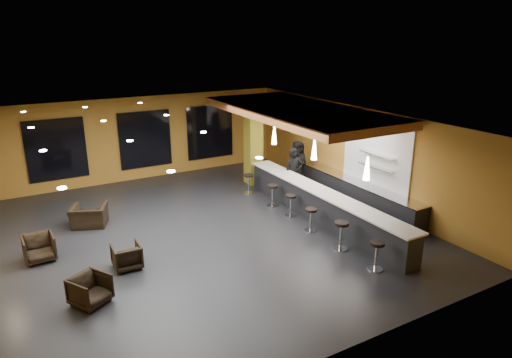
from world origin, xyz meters
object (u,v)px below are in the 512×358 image
column (253,142)px  armchair_a (90,290)px  bar_stool_1 (341,232)px  armchair_c (39,248)px  bar_stool_0 (377,252)px  pendant_1 (314,149)px  armchair_d (89,216)px  staff_c (298,163)px  bar_stool_4 (273,193)px  pendant_2 (274,135)px  bar_stool_5 (249,181)px  pendant_0 (367,168)px  bar_stool_3 (291,203)px  armchair_b (127,256)px  bar_stool_2 (311,217)px  staff_b (296,171)px  staff_a (294,172)px  prep_counter (356,194)px  bar_counter (321,206)px

column → armchair_a: size_ratio=4.45×
armchair_a → bar_stool_1: size_ratio=0.92×
armchair_c → bar_stool_0: bearing=-35.5°
pendant_1 → column: bearing=90.0°
armchair_d → staff_c: bearing=-156.1°
armchair_d → bar_stool_4: 6.29m
pendant_1 → bar_stool_4: 2.42m
pendant_1 → bar_stool_0: 4.39m
pendant_2 → bar_stool_5: (-0.81, 0.54, -1.86)m
pendant_0 → armchair_a: size_ratio=0.89×
pendant_2 → staff_c: size_ratio=0.38×
bar_stool_1 → bar_stool_3: bearing=87.0°
armchair_b → pendant_2: bearing=-153.4°
armchair_d → bar_stool_4: bearing=-170.2°
bar_stool_5 → bar_stool_2: bearing=-90.2°
armchair_b → armchair_d: size_ratio=0.68×
pendant_2 → staff_b: size_ratio=0.43×
pendant_0 → staff_a: size_ratio=0.37×
bar_stool_0 → bar_stool_2: (-0.04, 2.87, -0.03)m
staff_b → armchair_c: size_ratio=2.02×
staff_b → bar_stool_2: staff_b is taller
bar_stool_2 → staff_b: bearing=62.7°
staff_b → armchair_d: staff_b is taller
pendant_2 → staff_a: (0.55, -0.56, -1.41)m
staff_b → bar_stool_4: size_ratio=2.03×
staff_b → bar_stool_0: (-1.75, -6.33, -0.30)m
column → bar_stool_2: column is taller
column → armchair_b: (-6.50, -4.60, -1.41)m
bar_stool_1 → bar_stool_5: size_ratio=1.12×
bar_stool_0 → bar_stool_3: bearing=88.5°
pendant_1 → bar_stool_5: 3.65m
pendant_2 → staff_a: bearing=-45.4°
bar_stool_1 → bar_stool_5: (0.02, 5.55, -0.06)m
armchair_a → bar_stool_2: size_ratio=1.03×
prep_counter → armchair_d: prep_counter is taller
pendant_0 → staff_c: size_ratio=0.38×
pendant_1 → bar_stool_5: (-0.81, 3.04, -1.86)m
bar_stool_0 → bar_stool_2: bearing=90.8°
prep_counter → armchair_a: bearing=-169.6°
pendant_2 → armchair_c: size_ratio=0.86×
bar_stool_1 → bar_stool_2: bearing=90.0°
bar_counter → armchair_d: bearing=153.9°
pendant_0 → armchair_b: size_ratio=0.94×
bar_stool_4 → column: bearing=74.8°
prep_counter → bar_stool_2: (-2.82, -1.04, 0.06)m
armchair_b → bar_counter: bearing=-178.2°
staff_c → bar_stool_5: (-2.24, 0.08, -0.43)m
pendant_1 → bar_stool_3: bearing=155.8°
staff_a → bar_counter: bearing=-83.3°
bar_stool_0 → bar_stool_1: 1.40m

